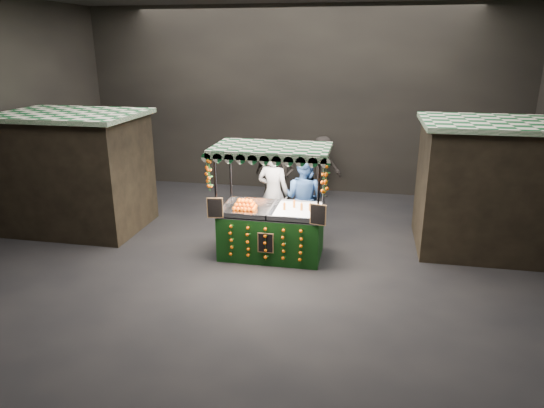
# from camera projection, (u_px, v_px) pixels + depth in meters

# --- Properties ---
(ground) EXTENTS (12.00, 12.00, 0.00)m
(ground) POSITION_uv_depth(u_px,v_px,m) (261.00, 260.00, 9.37)
(ground) COLOR black
(ground) RESTS_ON ground
(market_hall) EXTENTS (12.10, 10.10, 5.05)m
(market_hall) POSITION_uv_depth(u_px,v_px,m) (259.00, 81.00, 8.31)
(market_hall) COLOR black
(market_hall) RESTS_ON ground
(neighbour_stall_left) EXTENTS (3.00, 2.20, 2.60)m
(neighbour_stall_left) POSITION_uv_depth(u_px,v_px,m) (76.00, 171.00, 10.71)
(neighbour_stall_left) COLOR black
(neighbour_stall_left) RESTS_ON ground
(neighbour_stall_right) EXTENTS (3.00, 2.20, 2.60)m
(neighbour_stall_right) POSITION_uv_depth(u_px,v_px,m) (494.00, 187.00, 9.54)
(neighbour_stall_right) COLOR black
(neighbour_stall_right) RESTS_ON ground
(juice_stall) EXTENTS (2.26, 1.33, 2.19)m
(juice_stall) POSITION_uv_depth(u_px,v_px,m) (272.00, 223.00, 9.37)
(juice_stall) COLOR black
(juice_stall) RESTS_ON ground
(vendor_grey) EXTENTS (0.79, 0.60, 1.93)m
(vendor_grey) POSITION_uv_depth(u_px,v_px,m) (273.00, 193.00, 10.28)
(vendor_grey) COLOR gray
(vendor_grey) RESTS_ON ground
(vendor_blue) EXTENTS (1.07, 0.95, 1.82)m
(vendor_blue) POSITION_uv_depth(u_px,v_px,m) (304.00, 198.00, 10.13)
(vendor_blue) COLOR #294A83
(vendor_blue) RESTS_ON ground
(shopper_0) EXTENTS (0.64, 0.48, 1.58)m
(shopper_0) POSITION_uv_depth(u_px,v_px,m) (283.00, 179.00, 12.08)
(shopper_0) COLOR black
(shopper_0) RESTS_ON ground
(shopper_1) EXTENTS (0.75, 0.59, 1.51)m
(shopper_1) POSITION_uv_depth(u_px,v_px,m) (487.00, 208.00, 9.99)
(shopper_1) COLOR black
(shopper_1) RESTS_ON ground
(shopper_2) EXTENTS (1.07, 0.85, 1.70)m
(shopper_2) POSITION_uv_depth(u_px,v_px,m) (271.00, 175.00, 12.20)
(shopper_2) COLOR black
(shopper_2) RESTS_ON ground
(shopper_3) EXTENTS (1.24, 1.06, 1.66)m
(shopper_3) POSITION_uv_depth(u_px,v_px,m) (322.00, 167.00, 13.04)
(shopper_3) COLOR #292321
(shopper_3) RESTS_ON ground
(shopper_4) EXTENTS (0.87, 0.71, 1.54)m
(shopper_4) POSITION_uv_depth(u_px,v_px,m) (132.00, 166.00, 13.44)
(shopper_4) COLOR black
(shopper_4) RESTS_ON ground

